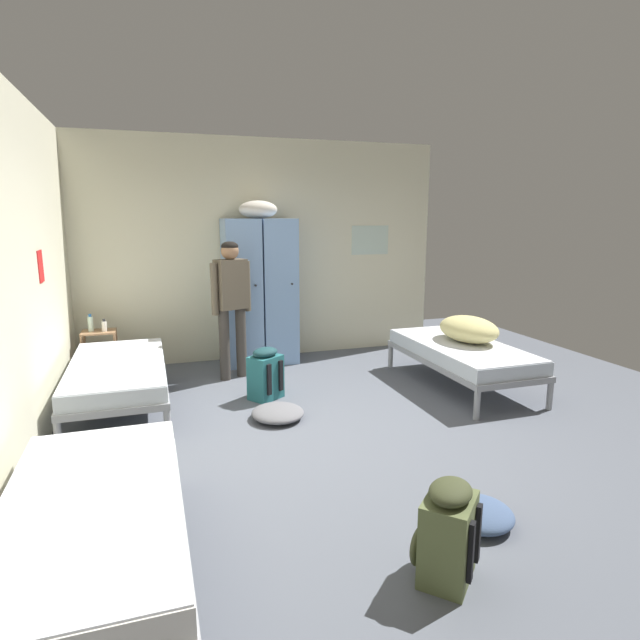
{
  "coord_description": "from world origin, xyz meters",
  "views": [
    {
      "loc": [
        -1.46,
        -4.15,
        1.88
      ],
      "look_at": [
        0.0,
        0.26,
        0.95
      ],
      "focal_mm": 29.2,
      "sensor_mm": 36.0,
      "label": 1
    }
  ],
  "objects_px": {
    "lotion_bottle": "(104,326)",
    "backpack_teal": "(265,374)",
    "locker_bank": "(260,289)",
    "bed_left_front": "(92,517)",
    "clothes_pile_grey": "(278,413)",
    "clothes_pile_denim": "(478,513)",
    "person_traveler": "(231,297)",
    "water_bottle": "(91,323)",
    "bedding_heap": "(469,329)",
    "shelf_unit": "(100,350)",
    "backpack_olive": "(446,533)",
    "bed_left_rear": "(118,372)",
    "bed_right": "(461,353)"
  },
  "relations": [
    {
      "from": "locker_bank",
      "to": "water_bottle",
      "type": "relative_size",
      "value": 10.28
    },
    {
      "from": "lotion_bottle",
      "to": "bed_left_front",
      "type": "bearing_deg",
      "value": -87.24
    },
    {
      "from": "backpack_teal",
      "to": "lotion_bottle",
      "type": "bearing_deg",
      "value": 142.38
    },
    {
      "from": "shelf_unit",
      "to": "clothes_pile_grey",
      "type": "height_order",
      "value": "shelf_unit"
    },
    {
      "from": "bed_left_rear",
      "to": "bedding_heap",
      "type": "distance_m",
      "value": 3.76
    },
    {
      "from": "shelf_unit",
      "to": "bedding_heap",
      "type": "height_order",
      "value": "bedding_heap"
    },
    {
      "from": "bedding_heap",
      "to": "water_bottle",
      "type": "relative_size",
      "value": 4.0
    },
    {
      "from": "bedding_heap",
      "to": "locker_bank",
      "type": "bearing_deg",
      "value": 142.28
    },
    {
      "from": "water_bottle",
      "to": "clothes_pile_denim",
      "type": "distance_m",
      "value": 4.73
    },
    {
      "from": "locker_bank",
      "to": "clothes_pile_grey",
      "type": "xyz_separation_m",
      "value": [
        -0.26,
        -1.97,
        -0.91
      ]
    },
    {
      "from": "bedding_heap",
      "to": "backpack_teal",
      "type": "relative_size",
      "value": 1.46
    },
    {
      "from": "shelf_unit",
      "to": "backpack_olive",
      "type": "xyz_separation_m",
      "value": [
        1.99,
        -4.3,
        -0.09
      ]
    },
    {
      "from": "person_traveler",
      "to": "lotion_bottle",
      "type": "relative_size",
      "value": 11.03
    },
    {
      "from": "lotion_bottle",
      "to": "backpack_teal",
      "type": "bearing_deg",
      "value": -37.62
    },
    {
      "from": "locker_bank",
      "to": "bed_right",
      "type": "distance_m",
      "value": 2.61
    },
    {
      "from": "locker_bank",
      "to": "person_traveler",
      "type": "height_order",
      "value": "locker_bank"
    },
    {
      "from": "backpack_olive",
      "to": "water_bottle",
      "type": "bearing_deg",
      "value": 115.58
    },
    {
      "from": "bed_left_rear",
      "to": "clothes_pile_grey",
      "type": "height_order",
      "value": "bed_left_rear"
    },
    {
      "from": "bedding_heap",
      "to": "shelf_unit",
      "type": "bearing_deg",
      "value": 159.44
    },
    {
      "from": "bedding_heap",
      "to": "clothes_pile_denim",
      "type": "height_order",
      "value": "bedding_heap"
    },
    {
      "from": "bed_left_rear",
      "to": "bed_left_front",
      "type": "xyz_separation_m",
      "value": [
        0.0,
        -2.62,
        0.0
      ]
    },
    {
      "from": "clothes_pile_grey",
      "to": "clothes_pile_denim",
      "type": "bearing_deg",
      "value": -69.04
    },
    {
      "from": "bed_left_front",
      "to": "clothes_pile_grey",
      "type": "relative_size",
      "value": 3.65
    },
    {
      "from": "shelf_unit",
      "to": "clothes_pile_grey",
      "type": "relative_size",
      "value": 1.1
    },
    {
      "from": "locker_bank",
      "to": "backpack_teal",
      "type": "distance_m",
      "value": 1.57
    },
    {
      "from": "backpack_teal",
      "to": "clothes_pile_denim",
      "type": "distance_m",
      "value": 2.76
    },
    {
      "from": "water_bottle",
      "to": "lotion_bottle",
      "type": "bearing_deg",
      "value": -21.8
    },
    {
      "from": "locker_bank",
      "to": "backpack_olive",
      "type": "height_order",
      "value": "locker_bank"
    },
    {
      "from": "bed_right",
      "to": "bedding_heap",
      "type": "relative_size",
      "value": 2.36
    },
    {
      "from": "clothes_pile_denim",
      "to": "bedding_heap",
      "type": "bearing_deg",
      "value": 57.78
    },
    {
      "from": "water_bottle",
      "to": "backpack_teal",
      "type": "bearing_deg",
      "value": -36.47
    },
    {
      "from": "bed_left_front",
      "to": "water_bottle",
      "type": "bearing_deg",
      "value": 94.97
    },
    {
      "from": "backpack_teal",
      "to": "clothes_pile_grey",
      "type": "xyz_separation_m",
      "value": [
        -0.01,
        -0.6,
        -0.2
      ]
    },
    {
      "from": "bed_left_rear",
      "to": "bedding_heap",
      "type": "height_order",
      "value": "bedding_heap"
    },
    {
      "from": "locker_bank",
      "to": "bed_left_front",
      "type": "distance_m",
      "value": 4.26
    },
    {
      "from": "locker_bank",
      "to": "bed_left_front",
      "type": "relative_size",
      "value": 1.09
    },
    {
      "from": "bed_left_rear",
      "to": "backpack_teal",
      "type": "height_order",
      "value": "backpack_teal"
    },
    {
      "from": "bed_left_front",
      "to": "clothes_pile_denim",
      "type": "height_order",
      "value": "bed_left_front"
    },
    {
      "from": "locker_bank",
      "to": "backpack_olive",
      "type": "distance_m",
      "value": 4.45
    },
    {
      "from": "clothes_pile_denim",
      "to": "backpack_olive",
      "type": "bearing_deg",
      "value": -141.15
    },
    {
      "from": "lotion_bottle",
      "to": "person_traveler",
      "type": "bearing_deg",
      "value": -16.97
    },
    {
      "from": "person_traveler",
      "to": "clothes_pile_grey",
      "type": "height_order",
      "value": "person_traveler"
    },
    {
      "from": "backpack_teal",
      "to": "clothes_pile_grey",
      "type": "bearing_deg",
      "value": -91.01
    },
    {
      "from": "person_traveler",
      "to": "water_bottle",
      "type": "distance_m",
      "value": 1.67
    },
    {
      "from": "bedding_heap",
      "to": "lotion_bottle",
      "type": "bearing_deg",
      "value": 159.62
    },
    {
      "from": "shelf_unit",
      "to": "clothes_pile_denim",
      "type": "distance_m",
      "value": 4.64
    },
    {
      "from": "water_bottle",
      "to": "lotion_bottle",
      "type": "height_order",
      "value": "water_bottle"
    },
    {
      "from": "locker_bank",
      "to": "bed_left_front",
      "type": "xyz_separation_m",
      "value": [
        -1.68,
        -3.87,
        -0.59
      ]
    },
    {
      "from": "bed_right",
      "to": "bed_left_front",
      "type": "bearing_deg",
      "value": -148.53
    },
    {
      "from": "clothes_pile_denim",
      "to": "person_traveler",
      "type": "bearing_deg",
      "value": 105.74
    }
  ]
}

